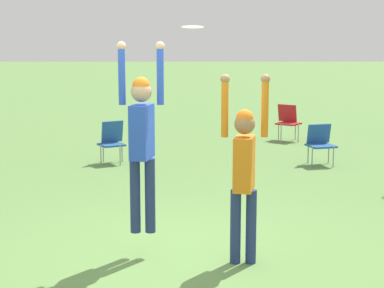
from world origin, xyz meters
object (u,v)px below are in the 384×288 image
Objects in this scene: person_jumping at (142,133)px; camping_chair_1 at (112,139)px; frisbee at (193,27)px; camping_chair_2 at (320,141)px; person_defending at (244,165)px; camping_chair_0 at (288,119)px.

person_jumping reaches higher than camping_chair_1.
frisbee is 0.28× the size of camping_chair_1.
camping_chair_2 is at bearing -17.67° from person_jumping.
camping_chair_2 is (2.06, 5.71, -0.66)m from person_defending.
person_defending is 8.96m from camping_chair_0.
person_jumping reaches higher than camping_chair_0.
camping_chair_2 is at bearing 65.23° from frisbee.
frisbee reaches higher than person_defending.
camping_chair_0 is 3.04m from camping_chair_2.
camping_chair_2 is (2.63, 5.69, -2.16)m from frisbee.
person_defending reaches higher than camping_chair_0.
camping_chair_0 is 4.92m from camping_chair_1.
frisbee is at bearing -100.45° from person_jumping.
person_defending reaches higher than camping_chair_2.
person_jumping is 2.60× the size of camping_chair_1.
person_jumping reaches higher than person_defending.
camping_chair_0 is at bearing -174.69° from camping_chair_1.
frisbee is at bearing 49.99° from camping_chair_2.
person_defending is (1.15, -0.26, -0.33)m from person_jumping.
person_jumping is 9.06m from camping_chair_0.
camping_chair_2 is (0.16, -3.03, -0.05)m from camping_chair_0.
frisbee is 0.27× the size of camping_chair_0.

